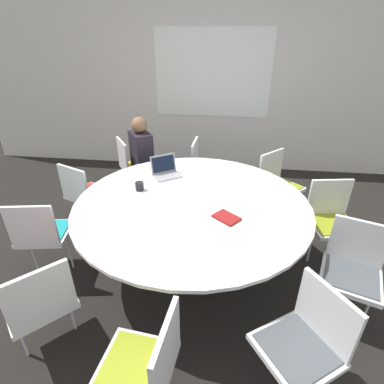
% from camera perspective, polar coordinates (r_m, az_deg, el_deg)
% --- Properties ---
extents(ground_plane, '(16.00, 16.00, 0.00)m').
position_cam_1_polar(ground_plane, '(3.22, 0.00, -13.52)').
color(ground_plane, black).
extents(wall_back, '(8.00, 0.07, 2.70)m').
position_cam_1_polar(wall_back, '(5.06, 3.91, 19.36)').
color(wall_back, silver).
rests_on(wall_back, ground_plane).
extents(conference_table, '(2.16, 2.16, 0.76)m').
position_cam_1_polar(conference_table, '(2.81, 0.00, -3.24)').
color(conference_table, '#333333').
rests_on(conference_table, ground_plane).
extents(chair_0, '(0.59, 0.60, 0.86)m').
position_cam_1_polar(chair_0, '(4.29, -11.23, 5.43)').
color(chair_0, silver).
rests_on(chair_0, ground_plane).
extents(chair_1, '(0.57, 0.56, 0.86)m').
position_cam_1_polar(chair_1, '(3.68, -19.72, 0.16)').
color(chair_1, silver).
rests_on(chair_1, ground_plane).
extents(chair_2, '(0.50, 0.49, 0.86)m').
position_cam_1_polar(chair_2, '(3.13, -26.77, -6.68)').
color(chair_2, silver).
rests_on(chair_2, ground_plane).
extents(chair_3, '(0.61, 0.61, 0.86)m').
position_cam_1_polar(chair_3, '(2.43, -26.98, -17.93)').
color(chair_3, silver).
rests_on(chair_3, ground_plane).
extents(chair_4, '(0.47, 0.48, 0.86)m').
position_cam_1_polar(chair_4, '(1.95, -8.84, -29.69)').
color(chair_4, silver).
rests_on(chair_4, ground_plane).
extents(chair_5, '(0.59, 0.60, 0.86)m').
position_cam_1_polar(chair_5, '(2.13, 20.91, -24.65)').
color(chair_5, silver).
rests_on(chair_5, ground_plane).
extents(chair_6, '(0.56, 0.55, 0.86)m').
position_cam_1_polar(chair_6, '(2.75, 28.33, -12.25)').
color(chair_6, silver).
rests_on(chair_6, ground_plane).
extents(chair_7, '(0.50, 0.49, 0.86)m').
position_cam_1_polar(chair_7, '(3.31, 25.04, -4.21)').
color(chair_7, silver).
rests_on(chair_7, ground_plane).
extents(chair_8, '(0.61, 0.61, 0.86)m').
position_cam_1_polar(chair_8, '(3.85, 15.99, 2.04)').
color(chair_8, silver).
rests_on(chair_8, ground_plane).
extents(chair_9, '(0.44, 0.46, 0.86)m').
position_cam_1_polar(chair_9, '(4.13, 2.26, 5.03)').
color(chair_9, silver).
rests_on(chair_9, ground_plane).
extents(person_0, '(0.38, 0.42, 1.21)m').
position_cam_1_polar(person_0, '(4.03, -9.35, 7.03)').
color(person_0, '#231E28').
rests_on(person_0, ground_plane).
extents(laptop, '(0.36, 0.34, 0.21)m').
position_cam_1_polar(laptop, '(3.26, -5.10, 4.11)').
color(laptop, '#99999E').
rests_on(laptop, conference_table).
extents(spiral_notebook, '(0.26, 0.25, 0.02)m').
position_cam_1_polar(spiral_notebook, '(2.54, 6.57, -4.85)').
color(spiral_notebook, maroon).
rests_on(spiral_notebook, conference_table).
extents(coffee_cup, '(0.08, 0.08, 0.08)m').
position_cam_1_polar(coffee_cup, '(2.99, -9.97, 1.10)').
color(coffee_cup, black).
rests_on(coffee_cup, conference_table).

